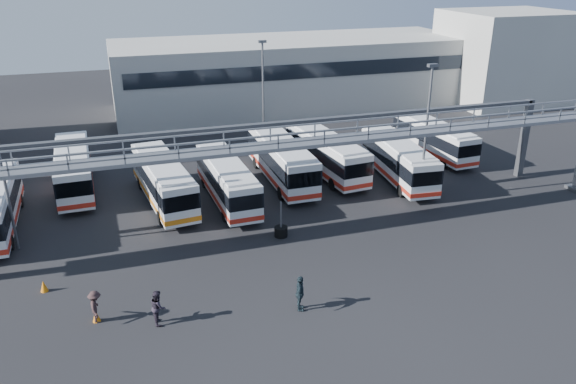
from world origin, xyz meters
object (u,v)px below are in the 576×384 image
object	(u,v)px
light_pole_back	(263,91)
bus_8	(434,138)
pedestrian_d	(300,293)
cone_right	(44,286)
bus_2	(74,168)
bus_5	(281,159)
bus_3	(163,180)
pedestrian_c	(96,307)
light_pole_left	(1,163)
light_pole_mid	(427,127)
bus_4	(227,180)
bus_6	(326,153)
bus_7	(398,159)
tire_stack	(281,231)
pedestrian_b	(158,307)
cone_left	(96,316)

from	to	relation	value
light_pole_back	bus_8	distance (m)	16.19
pedestrian_d	cone_right	size ratio (longest dim) A/B	3.02
bus_2	bus_5	xyz separation A→B (m)	(15.94, -3.20, 0.07)
bus_3	pedestrian_c	world-z (taller)	bus_3
light_pole_left	light_pole_mid	size ratio (longest dim) A/B	1.00
bus_4	pedestrian_c	bearing A→B (deg)	-128.77
bus_5	bus_8	bearing A→B (deg)	6.95
light_pole_mid	bus_6	distance (m)	9.64
light_pole_back	pedestrian_d	distance (m)	26.70
light_pole_back	bus_7	size ratio (longest dim) A/B	0.93
bus_6	tire_stack	distance (m)	12.26
pedestrian_d	pedestrian_b	bearing A→B (deg)	101.25
light_pole_mid	bus_5	distance (m)	11.82
bus_4	pedestrian_d	world-z (taller)	bus_4
light_pole_left	bus_2	bearing A→B (deg)	70.20
bus_5	bus_7	distance (m)	9.49
bus_5	pedestrian_b	bearing A→B (deg)	-125.11
bus_5	cone_left	world-z (taller)	bus_5
bus_3	tire_stack	xyz separation A→B (m)	(6.62, -7.93, -1.41)
bus_8	cone_left	xyz separation A→B (m)	(-29.78, -17.38, -1.41)
pedestrian_b	cone_right	size ratio (longest dim) A/B	2.81
light_pole_mid	bus_7	xyz separation A→B (m)	(0.35, 4.34, -3.92)
light_pole_back	tire_stack	world-z (taller)	light_pole_back
bus_6	tire_stack	size ratio (longest dim) A/B	4.53
bus_5	pedestrian_b	distance (m)	20.23
pedestrian_b	pedestrian_c	xyz separation A→B (m)	(-2.96, 1.03, -0.04)
bus_5	light_pole_mid	bearing A→B (deg)	-38.49
bus_5	bus_6	size ratio (longest dim) A/B	1.02
pedestrian_d	cone_left	world-z (taller)	pedestrian_d
light_pole_mid	bus_5	bearing A→B (deg)	141.67
light_pole_left	cone_right	world-z (taller)	light_pole_left
pedestrian_c	bus_7	bearing A→B (deg)	-60.31
cone_right	pedestrian_b	bearing A→B (deg)	-40.24
light_pole_mid	bus_3	world-z (taller)	light_pole_mid
bus_2	pedestrian_c	world-z (taller)	bus_2
bus_4	light_pole_back	bearing A→B (deg)	59.33
cone_left	tire_stack	distance (m)	13.09
light_pole_left	bus_7	bearing A→B (deg)	6.73
light_pole_back	bus_5	distance (m)	8.95
bus_7	bus_2	bearing A→B (deg)	171.92
bus_5	bus_6	bearing A→B (deg)	7.12
bus_6	pedestrian_d	world-z (taller)	bus_6
bus_3	bus_8	world-z (taller)	bus_3
bus_6	pedestrian_b	world-z (taller)	bus_6
bus_5	bus_6	xyz separation A→B (m)	(4.04, 0.52, -0.06)
pedestrian_b	pedestrian_c	distance (m)	3.13
bus_4	light_pole_mid	bearing A→B (deg)	-19.10
bus_5	tire_stack	size ratio (longest dim) A/B	4.60
bus_6	pedestrian_d	distance (m)	20.12
bus_2	cone_right	distance (m)	15.06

